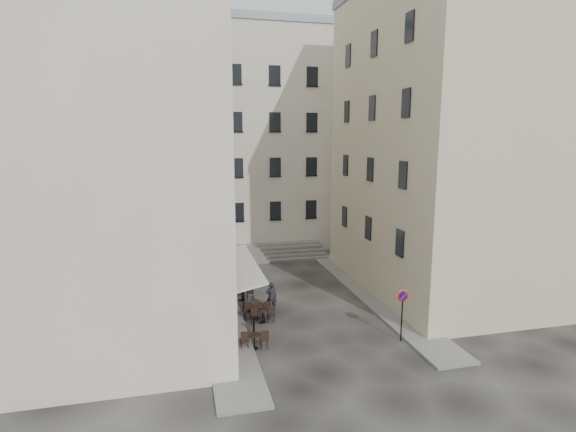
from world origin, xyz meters
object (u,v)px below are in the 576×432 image
object	(u,v)px
bistro_table_a	(254,340)
bistro_table_b	(262,314)
pedestrian	(271,296)
no_parking_sign	(402,305)

from	to	relation	value
bistro_table_a	bistro_table_b	world-z (taller)	bistro_table_a
pedestrian	bistro_table_b	bearing A→B (deg)	67.36
no_parking_sign	bistro_table_b	distance (m)	7.02
bistro_table_a	pedestrian	xyz separation A→B (m)	(1.65, 4.25, 0.36)
no_parking_sign	bistro_table_a	distance (m)	6.94
bistro_table_b	bistro_table_a	bearing A→B (deg)	-107.52
no_parking_sign	bistro_table_a	xyz separation A→B (m)	(-6.77, 0.81, -1.31)
bistro_table_b	no_parking_sign	bearing A→B (deg)	-31.30
no_parking_sign	bistro_table_b	world-z (taller)	no_parking_sign
no_parking_sign	bistro_table_a	bearing A→B (deg)	174.92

